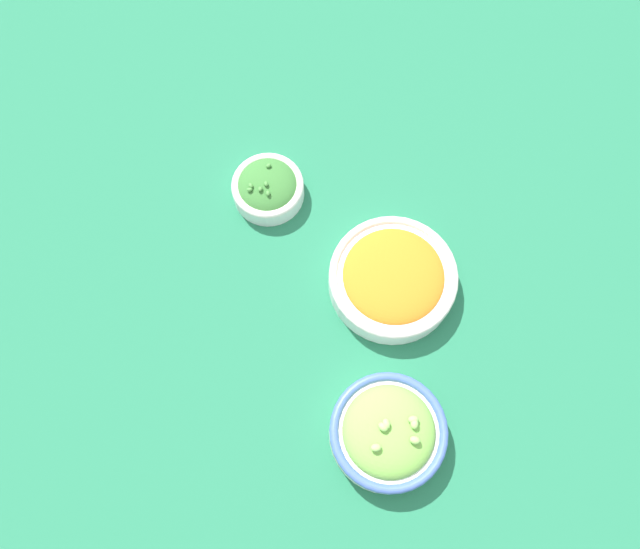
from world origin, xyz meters
name	(u,v)px	position (x,y,z in m)	size (l,w,h in m)	color
ground_plane	(320,281)	(0.00, 0.00, 0.00)	(3.00, 3.00, 0.00)	#23704C
bowl_broccoli	(268,187)	(0.12, 0.11, 0.02)	(0.11, 0.11, 0.05)	white
bowl_lettuce	(388,432)	(-0.19, -0.14, 0.03)	(0.16, 0.16, 0.07)	silver
bowl_carrots	(393,278)	(0.02, -0.10, 0.03)	(0.19, 0.19, 0.05)	white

